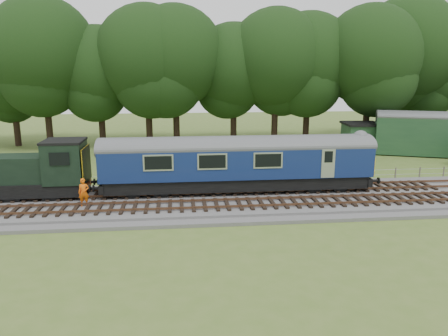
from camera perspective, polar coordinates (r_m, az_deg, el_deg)
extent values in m
plane|color=#4F6B27|center=(28.32, -4.14, -4.68)|extent=(120.00, 120.00, 0.00)
cube|color=#4C4C4F|center=(28.27, -4.14, -4.34)|extent=(70.00, 7.00, 0.35)
cube|color=brown|center=(28.83, -4.20, -3.34)|extent=(66.50, 0.07, 0.14)
cube|color=brown|center=(30.21, -4.29, -2.59)|extent=(66.50, 0.07, 0.14)
cube|color=brown|center=(25.97, -3.97, -5.18)|extent=(66.50, 0.07, 0.14)
cube|color=brown|center=(27.33, -4.09, -4.25)|extent=(66.50, 0.07, 0.14)
cube|color=black|center=(29.62, 1.74, -1.73)|extent=(17.46, 2.52, 0.85)
cube|color=navy|center=(29.30, 1.76, 0.97)|extent=(18.00, 2.80, 2.05)
cube|color=yellow|center=(31.86, 18.04, 0.61)|extent=(0.06, 2.74, 1.30)
cube|color=black|center=(31.04, 12.78, -1.75)|extent=(2.60, 2.00, 0.55)
cube|color=black|center=(29.49, -9.91, -2.39)|extent=(2.60, 2.00, 0.55)
cube|color=black|center=(31.19, -25.51, -2.36)|extent=(8.73, 2.39, 0.85)
cube|color=black|center=(29.90, -20.03, 0.77)|extent=(2.40, 2.55, 2.60)
cube|color=#A9190D|center=(29.99, -17.61, -2.16)|extent=(0.25, 2.60, 0.55)
cube|color=yellow|center=(29.64, -17.53, 0.46)|extent=(0.06, 2.55, 2.30)
imported|color=orange|center=(27.76, -17.85, -3.04)|extent=(0.68, 0.50, 1.72)
cube|color=#1C3D24|center=(48.29, 17.44, 3.77)|extent=(3.59, 3.59, 2.79)
cube|color=black|center=(48.09, 17.56, 5.54)|extent=(3.94, 3.94, 0.22)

